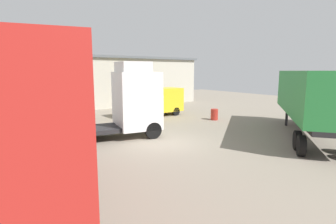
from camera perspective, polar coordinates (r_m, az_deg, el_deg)
name	(u,v)px	position (r m, az deg, el deg)	size (l,w,h in m)	color
ground_plane	(167,142)	(14.61, -0.21, -6.52)	(60.00, 60.00, 0.00)	gray
warehouse_building	(73,81)	(30.85, -20.06, 6.26)	(28.39, 8.92, 5.47)	#B7B2A3
tractor_unit_white	(130,102)	(15.68, -8.22, 2.23)	(6.35, 3.49, 4.42)	silver
container_trailer_green	(311,95)	(17.62, 28.62, 3.33)	(9.59, 8.28, 3.91)	#28843D
container_trailer_yellow	(7,130)	(6.89, -31.64, -3.42)	(4.84, 11.42, 4.06)	red
delivery_van_yellow	(151,101)	(22.55, -3.75, 2.35)	(5.46, 2.05, 2.39)	yellow
oil_drum	(214,114)	(21.30, 10.05, -0.53)	(0.58, 0.58, 0.88)	#B22D23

